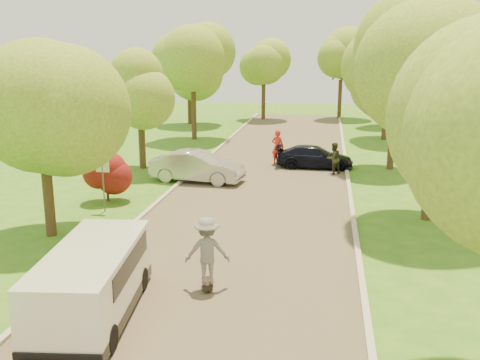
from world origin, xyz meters
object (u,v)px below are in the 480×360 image
Objects in this scene: skateboarder at (207,251)px; person_olive at (334,158)px; street_sign at (103,174)px; silver_sedan at (197,167)px; dark_sedan at (314,157)px; person_striped at (278,147)px; longboard at (208,284)px; minivan at (93,281)px.

skateboarder is 1.13× the size of person_olive.
silver_sedan is (2.50, 5.48, -0.81)m from street_sign.
person_striped reaches higher than dark_sedan.
longboard is at bearing 38.29° from person_olive.
dark_sedan is 4.21× the size of longboard.
longboard is 0.53× the size of skateboarder.
silver_sedan is 1.09× the size of dark_sedan.
skateboarder reaches higher than person_striped.
dark_sedan is at bearing -177.24° from person_striped.
street_sign reaches higher than minivan.
dark_sedan is at bearing -111.18° from longboard.
longboard is 0.50× the size of person_striped.
person_olive is (6.62, 2.73, 0.08)m from silver_sedan.
longboard is (-2.44, -15.88, -0.51)m from dark_sedan.
longboard is at bearing 34.35° from minivan.
skateboarder reaches higher than person_olive.
minivan is at bearing 28.63° from skateboarder.
street_sign is 0.52× the size of dark_sedan.
silver_sedan is 2.75× the size of person_olive.
skateboarder is at bearing 73.99° from longboard.
street_sign is at bearing -60.32° from skateboarder.
minivan is 1.06× the size of silver_sedan.
minivan is 18.69m from person_striped.
person_olive is at bearing -115.90° from skateboarder.
dark_sedan is at bearing 68.30° from minivan.
silver_sedan reaches higher than dark_sedan.
person_olive is at bearing 165.47° from person_striped.
dark_sedan is 16.07m from skateboarder.
dark_sedan is 1.75m from person_olive.
person_olive is (1.02, -1.41, 0.22)m from dark_sedan.
dark_sedan is at bearing -111.18° from skateboarder.
street_sign is 8.45m from skateboarder.
street_sign is 12.61m from dark_sedan.
silver_sedan is 5.87m from person_striped.
minivan is at bearing 28.63° from longboard.
person_olive is at bearing 63.88° from minivan.
minivan reaches higher than silver_sedan.
person_striped is (0.35, 16.44, 0.89)m from longboard.
street_sign is at bearing 104.92° from minivan.
street_sign is at bearing 77.26° from person_striped.
person_olive reaches higher than silver_sedan.
silver_sedan is 6.97m from dark_sedan.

